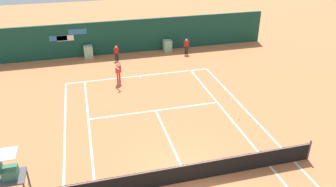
% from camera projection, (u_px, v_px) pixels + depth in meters
% --- Properties ---
extents(ground_plane, '(80.00, 80.00, 0.01)m').
position_uv_depth(ground_plane, '(184.00, 173.00, 15.06)').
color(ground_plane, '#C67042').
extents(tennis_net, '(12.10, 0.10, 1.07)m').
position_uv_depth(tennis_net, '(189.00, 172.00, 14.33)').
color(tennis_net, '#4C4C51').
rests_on(tennis_net, ground_plane).
extents(sponsor_back_wall, '(25.00, 1.02, 2.86)m').
position_uv_depth(sponsor_back_wall, '(128.00, 37.00, 28.51)').
color(sponsor_back_wall, '#144233').
rests_on(sponsor_back_wall, ground_plane).
extents(umpire_chair, '(1.00, 1.00, 2.67)m').
position_uv_depth(umpire_chair, '(10.00, 174.00, 12.41)').
color(umpire_chair, '#47474C').
rests_on(umpire_chair, ground_plane).
extents(player_on_baseline, '(0.46, 0.79, 1.77)m').
position_uv_depth(player_on_baseline, '(118.00, 71.00, 23.15)').
color(player_on_baseline, red).
rests_on(player_on_baseline, ground_plane).
extents(ball_kid_centre_post, '(0.45, 0.21, 1.35)m').
position_uv_depth(ball_kid_centre_post, '(186.00, 45.00, 28.44)').
color(ball_kid_centre_post, black).
rests_on(ball_kid_centre_post, ground_plane).
extents(ball_kid_right_post, '(0.42, 0.20, 1.26)m').
position_uv_depth(ball_kid_right_post, '(116.00, 52.00, 27.09)').
color(ball_kid_right_post, black).
rests_on(ball_kid_right_post, ground_plane).
extents(tennis_ball_mid_court, '(0.07, 0.07, 0.07)m').
position_uv_depth(tennis_ball_mid_court, '(109.00, 111.00, 19.89)').
color(tennis_ball_mid_court, '#CCE033').
rests_on(tennis_ball_mid_court, ground_plane).
extents(tennis_ball_by_sideline, '(0.07, 0.07, 0.07)m').
position_uv_depth(tennis_ball_by_sideline, '(239.00, 119.00, 19.09)').
color(tennis_ball_by_sideline, '#CCE033').
rests_on(tennis_ball_by_sideline, ground_plane).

